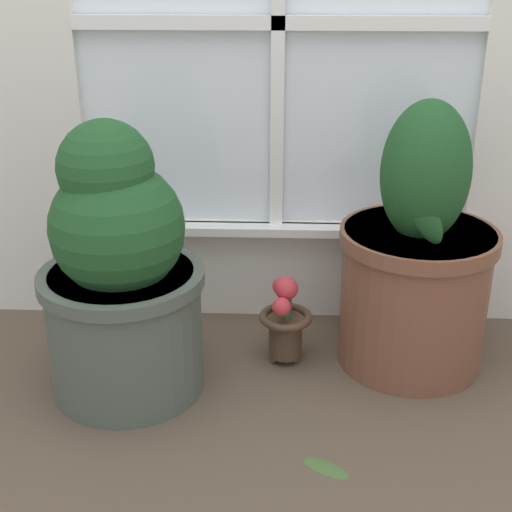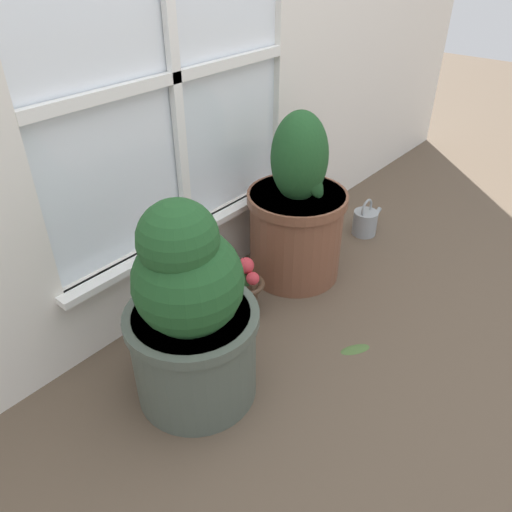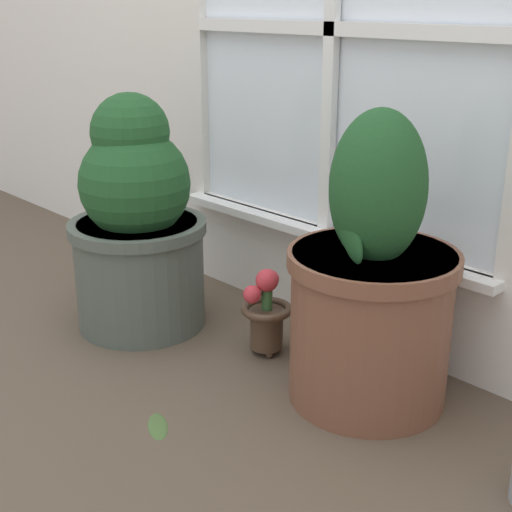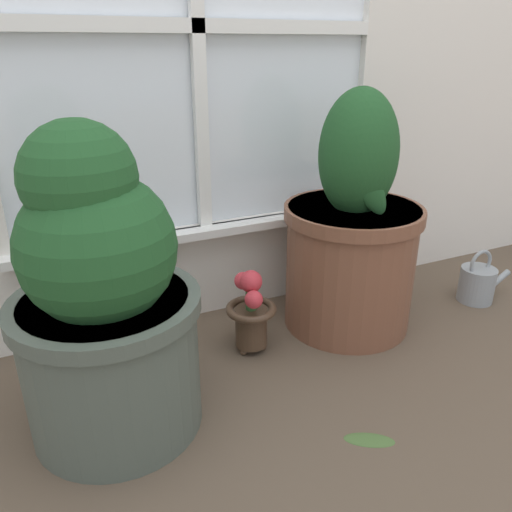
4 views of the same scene
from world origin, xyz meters
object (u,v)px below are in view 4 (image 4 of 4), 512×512
object	(u,v)px
flower_vase	(251,312)
watering_can	(477,283)
potted_plant_left	(104,302)
potted_plant_right	(352,239)

from	to	relation	value
flower_vase	watering_can	size ratio (longest dim) A/B	1.19
potted_plant_left	potted_plant_right	world-z (taller)	potted_plant_right
flower_vase	watering_can	xyz separation A→B (m)	(0.80, -0.05, -0.06)
flower_vase	potted_plant_right	bearing A→B (deg)	3.13
flower_vase	watering_can	world-z (taller)	flower_vase
potted_plant_right	flower_vase	bearing A→B (deg)	-176.87
potted_plant_left	potted_plant_right	distance (m)	0.73
watering_can	flower_vase	bearing A→B (deg)	176.54
potted_plant_left	potted_plant_right	size ratio (longest dim) A/B	0.97
potted_plant_right	watering_can	distance (m)	0.52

